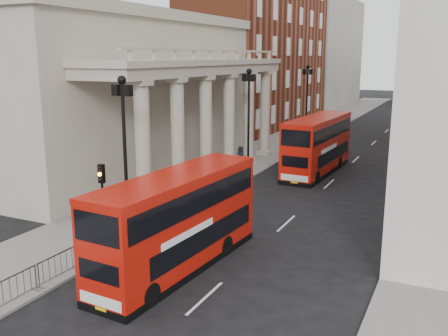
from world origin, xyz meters
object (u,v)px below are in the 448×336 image
(bus_far, at_px, (318,144))
(pedestrian_c, at_px, (241,155))
(lamp_post_mid, at_px, (249,114))
(lamp_post_north, at_px, (307,99))
(lamp_post_south, at_px, (125,147))
(pedestrian_a, at_px, (207,167))
(traffic_light, at_px, (102,192))
(pedestrian_b, at_px, (207,166))
(monument_column, at_px, (424,21))
(bus_near, at_px, (178,220))

(bus_far, bearing_deg, pedestrian_c, -173.18)
(lamp_post_mid, bearing_deg, lamp_post_north, 90.00)
(lamp_post_mid, height_order, bus_far, lamp_post_mid)
(lamp_post_south, bearing_deg, pedestrian_a, 99.93)
(traffic_light, bearing_deg, pedestrian_b, 99.70)
(monument_column, distance_m, lamp_post_north, 57.46)
(monument_column, xyz_separation_m, pedestrian_b, (-9.21, -74.17, -15.07))
(lamp_post_mid, relative_size, bus_near, 0.82)
(lamp_post_mid, bearing_deg, pedestrian_a, -130.77)
(traffic_light, distance_m, pedestrian_b, 16.23)
(traffic_light, bearing_deg, monument_column, 85.87)
(lamp_post_south, distance_m, pedestrian_a, 14.05)
(monument_column, bearing_deg, pedestrian_a, -96.82)
(pedestrian_c, bearing_deg, monument_column, 105.47)
(traffic_light, xyz_separation_m, pedestrian_c, (-2.01, 20.89, -2.17))
(lamp_post_mid, distance_m, lamp_post_north, 16.00)
(lamp_post_south, distance_m, lamp_post_mid, 16.00)
(bus_far, distance_m, pedestrian_b, 9.29)
(lamp_post_north, relative_size, bus_far, 0.78)
(lamp_post_north, relative_size, pedestrian_a, 4.69)
(lamp_post_mid, distance_m, pedestrian_a, 5.29)
(lamp_post_south, bearing_deg, bus_far, 76.28)
(lamp_post_north, distance_m, pedestrian_a, 19.25)
(lamp_post_south, height_order, pedestrian_a, lamp_post_south)
(bus_near, bearing_deg, bus_far, 92.66)
(traffic_light, bearing_deg, pedestrian_a, 99.01)
(monument_column, distance_m, bus_near, 91.01)
(bus_far, bearing_deg, pedestrian_b, -140.36)
(lamp_post_mid, xyz_separation_m, pedestrian_a, (-2.33, -2.70, -3.90))
(bus_near, distance_m, pedestrian_a, 16.62)
(lamp_post_south, xyz_separation_m, pedestrian_c, (-1.91, 18.87, -3.98))
(lamp_post_south, xyz_separation_m, bus_far, (4.72, 19.34, -2.53))
(traffic_light, bearing_deg, bus_near, 1.11)
(pedestrian_b, bearing_deg, lamp_post_north, -95.08)
(bus_far, bearing_deg, bus_near, -88.72)
(lamp_post_north, bearing_deg, bus_near, -82.97)
(bus_far, relative_size, pedestrian_a, 6.01)
(pedestrian_b, bearing_deg, pedestrian_c, -94.81)
(bus_near, height_order, pedestrian_c, bus_near)
(traffic_light, xyz_separation_m, pedestrian_a, (-2.43, 15.32, -2.10))
(pedestrian_c, bearing_deg, bus_near, -51.18)
(monument_column, height_order, bus_far, monument_column)
(lamp_post_north, height_order, bus_far, lamp_post_north)
(bus_near, distance_m, pedestrian_c, 21.72)
(traffic_light, bearing_deg, lamp_post_mid, 90.32)
(lamp_post_south, distance_m, pedestrian_c, 19.38)
(monument_column, height_order, lamp_post_north, monument_column)
(lamp_post_south, bearing_deg, lamp_post_north, 90.00)
(lamp_post_north, height_order, bus_near, lamp_post_north)
(traffic_light, relative_size, bus_near, 0.42)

